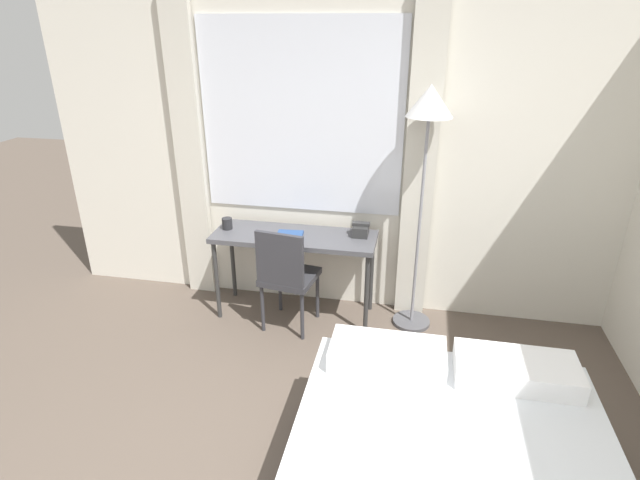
{
  "coord_description": "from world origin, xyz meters",
  "views": [
    {
      "loc": [
        0.49,
        -1.23,
        2.3
      ],
      "look_at": [
        -0.14,
        1.93,
        0.88
      ],
      "focal_mm": 28.0,
      "sensor_mm": 36.0,
      "label": 1
    }
  ],
  "objects_px": {
    "desk_chair": "(286,273)",
    "standing_lamp": "(428,131)",
    "book": "(289,235)",
    "desk": "(294,242)",
    "telephone": "(361,230)",
    "mug": "(227,224)"
  },
  "relations": [
    {
      "from": "mug",
      "to": "telephone",
      "type": "bearing_deg",
      "value": 4.44
    },
    {
      "from": "desk_chair",
      "to": "standing_lamp",
      "type": "distance_m",
      "value": 1.49
    },
    {
      "from": "desk",
      "to": "desk_chair",
      "type": "height_order",
      "value": "desk_chair"
    },
    {
      "from": "telephone",
      "to": "desk",
      "type": "bearing_deg",
      "value": -169.8
    },
    {
      "from": "desk",
      "to": "telephone",
      "type": "relative_size",
      "value": 8.01
    },
    {
      "from": "telephone",
      "to": "book",
      "type": "height_order",
      "value": "telephone"
    },
    {
      "from": "telephone",
      "to": "book",
      "type": "bearing_deg",
      "value": -165.02
    },
    {
      "from": "desk",
      "to": "book",
      "type": "distance_m",
      "value": 0.1
    },
    {
      "from": "desk_chair",
      "to": "book",
      "type": "xyz_separation_m",
      "value": [
        -0.02,
        0.18,
        0.24
      ]
    },
    {
      "from": "desk",
      "to": "desk_chair",
      "type": "xyz_separation_m",
      "value": [
        -0.01,
        -0.24,
        -0.16
      ]
    },
    {
      "from": "desk_chair",
      "to": "mug",
      "type": "relative_size",
      "value": 9.42
    },
    {
      "from": "desk_chair",
      "to": "telephone",
      "type": "bearing_deg",
      "value": 40.54
    },
    {
      "from": "mug",
      "to": "standing_lamp",
      "type": "bearing_deg",
      "value": 0.84
    },
    {
      "from": "desk_chair",
      "to": "standing_lamp",
      "type": "height_order",
      "value": "standing_lamp"
    },
    {
      "from": "standing_lamp",
      "to": "telephone",
      "type": "relative_size",
      "value": 11.63
    },
    {
      "from": "book",
      "to": "mug",
      "type": "height_order",
      "value": "mug"
    },
    {
      "from": "desk",
      "to": "standing_lamp",
      "type": "distance_m",
      "value": 1.35
    },
    {
      "from": "standing_lamp",
      "to": "telephone",
      "type": "xyz_separation_m",
      "value": [
        -0.45,
        0.06,
        -0.81
      ]
    },
    {
      "from": "standing_lamp",
      "to": "book",
      "type": "xyz_separation_m",
      "value": [
        -1.0,
        -0.09,
        -0.85
      ]
    },
    {
      "from": "desk",
      "to": "telephone",
      "type": "height_order",
      "value": "telephone"
    },
    {
      "from": "telephone",
      "to": "book",
      "type": "xyz_separation_m",
      "value": [
        -0.55,
        -0.15,
        -0.03
      ]
    },
    {
      "from": "standing_lamp",
      "to": "desk",
      "type": "bearing_deg",
      "value": -178.1
    }
  ]
}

